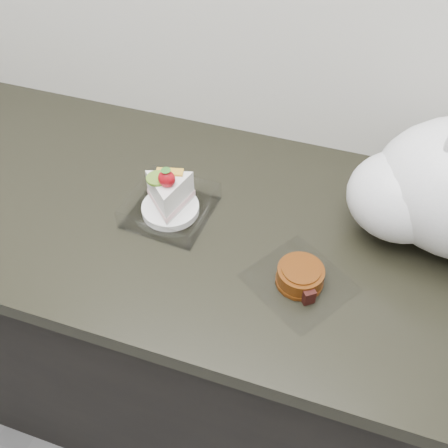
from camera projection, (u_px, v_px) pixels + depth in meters
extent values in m
cube|color=black|center=(189.00, 328.00, 1.40)|extent=(2.00, 0.60, 0.86)
cube|color=black|center=(178.00, 217.00, 1.07)|extent=(2.04, 0.64, 0.04)
cube|color=white|center=(171.00, 212.00, 1.05)|extent=(0.17, 0.17, 0.00)
cylinder|color=white|center=(170.00, 208.00, 1.04)|extent=(0.12, 0.12, 0.02)
ellipsoid|color=red|center=(167.00, 179.00, 0.96)|extent=(0.03, 0.03, 0.04)
cone|color=#2D7223|center=(166.00, 172.00, 0.95)|extent=(0.02, 0.02, 0.01)
cylinder|color=olive|center=(157.00, 178.00, 0.98)|extent=(0.04, 0.04, 0.01)
cube|color=gold|center=(170.00, 172.00, 0.99)|extent=(0.06, 0.03, 0.01)
cube|color=white|center=(299.00, 282.00, 0.92)|extent=(0.23, 0.23, 0.00)
cylinder|color=#5D250B|center=(300.00, 276.00, 0.91)|extent=(0.11, 0.11, 0.04)
cylinder|color=#5D250B|center=(299.00, 280.00, 0.92)|extent=(0.12, 0.12, 0.01)
cylinder|color=#5D250B|center=(301.00, 269.00, 0.90)|extent=(0.09, 0.09, 0.00)
cube|color=black|center=(308.00, 295.00, 0.88)|extent=(0.03, 0.03, 0.03)
ellipsoid|color=white|center=(402.00, 197.00, 0.93)|extent=(0.26, 0.25, 0.17)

